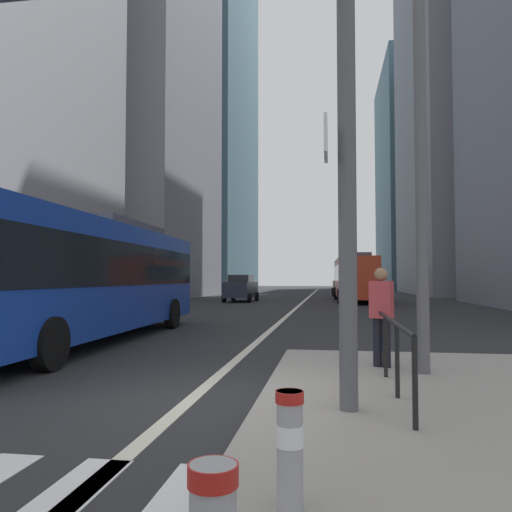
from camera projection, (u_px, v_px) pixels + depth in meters
name	position (u px, v px, depth m)	size (l,w,h in m)	color
ground_plane	(294.00, 310.00, 26.75)	(160.00, 160.00, 0.00)	#28282B
lane_centre_line	(304.00, 301.00, 36.63)	(0.20, 80.00, 0.01)	beige
office_tower_left_mid	(134.00, 26.00, 46.03)	(12.64, 18.57, 50.31)	gray
office_tower_left_far	(202.00, 105.00, 70.31)	(12.69, 24.29, 52.66)	slate
office_tower_right_mid	(470.00, 50.00, 53.44)	(13.00, 23.16, 52.60)	gray
office_tower_right_far	(426.00, 179.00, 78.29)	(13.68, 23.05, 34.71)	slate
city_bus_blue_oncoming	(87.00, 273.00, 13.18)	(2.96, 12.26, 3.40)	#14389E
city_bus_red_receding	(354.00, 276.00, 35.81)	(2.90, 10.78, 3.40)	red
car_oncoming_mid	(241.00, 288.00, 36.08)	(2.13, 4.41, 1.94)	#232838
car_receding_near	(343.00, 286.00, 46.61)	(2.11, 4.54, 1.94)	black
car_receding_far	(342.00, 285.00, 53.27)	(2.19, 4.53, 1.94)	gold
traffic_signal_gantry	(194.00, 90.00, 6.29)	(5.76, 0.65, 6.00)	#515156
street_lamp_post	(419.00, 65.00, 8.32)	(5.50, 0.32, 8.00)	#56565B
bollard_left	(290.00, 443.00, 3.36)	(0.20, 0.20, 0.79)	#99999E
pedestrian_railing	(391.00, 336.00, 7.15)	(0.06, 4.18, 0.98)	black
pedestrian_waiting	(381.00, 311.00, 8.72)	(0.44, 0.37, 1.74)	black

